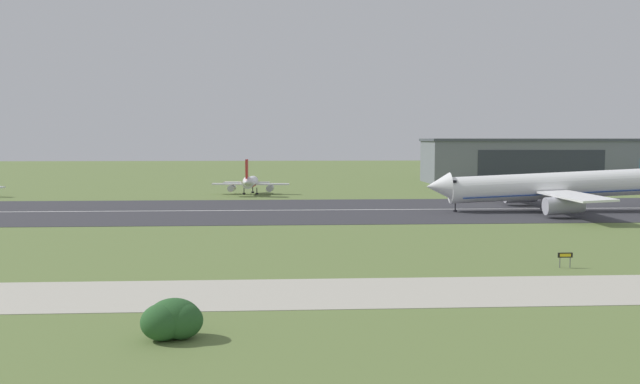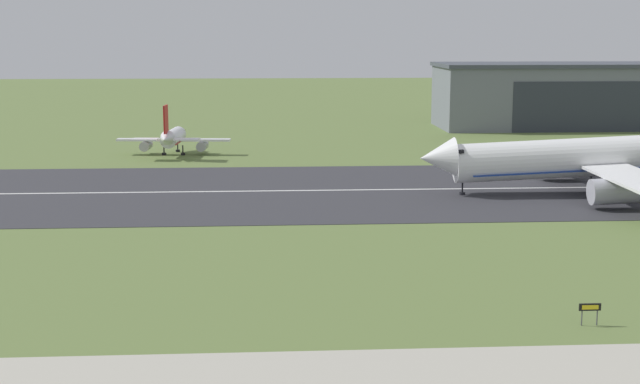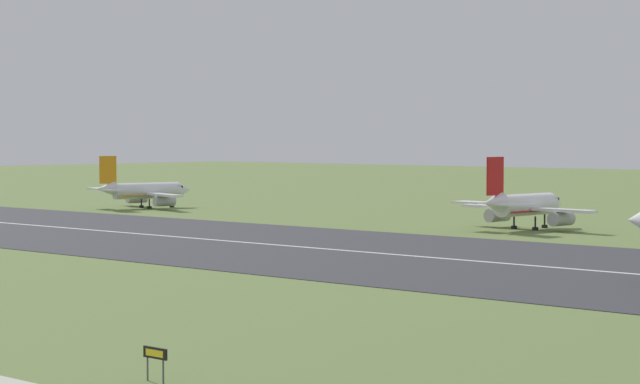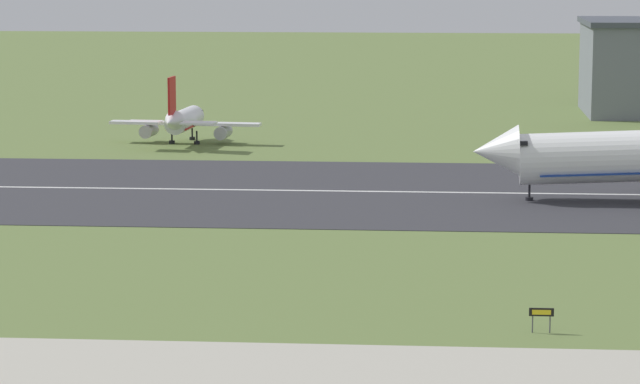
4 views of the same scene
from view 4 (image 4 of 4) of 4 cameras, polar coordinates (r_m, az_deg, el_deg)
ground_plane at (r=122.09m, az=-3.95°, el=-3.85°), size 757.67×757.67×0.00m
runway_strip at (r=173.06m, az=-1.45°, el=0.05°), size 517.67×47.59×0.06m
runway_centreline at (r=173.06m, az=-1.45°, el=0.07°), size 465.91×0.70×0.01m
taxiway_road at (r=101.75m, az=-5.68°, el=-6.52°), size 388.25×12.45×0.05m
airplane_parked_centre at (r=214.79m, az=-5.14°, el=2.68°), size 21.84×17.46×10.06m
runway_sign at (r=110.56m, az=8.34°, el=-4.57°), size 1.79×0.13×1.83m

